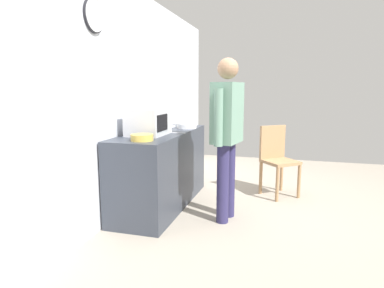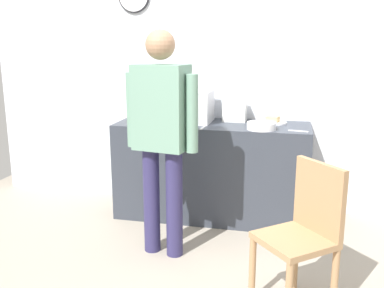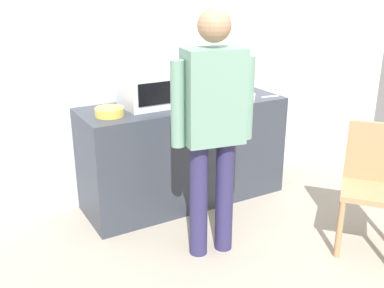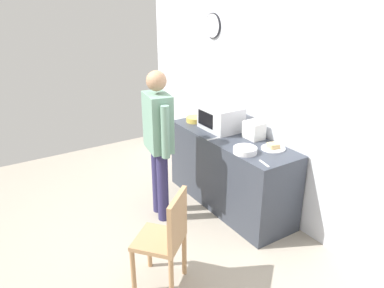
{
  "view_description": "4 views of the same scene",
  "coord_description": "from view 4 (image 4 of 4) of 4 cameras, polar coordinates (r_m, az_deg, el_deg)",
  "views": [
    {
      "loc": [
        -3.97,
        -0.24,
        1.43
      ],
      "look_at": [
        -0.42,
        0.78,
        0.82
      ],
      "focal_mm": 31.0,
      "sensor_mm": 36.0,
      "label": 1
    },
    {
      "loc": [
        0.44,
        -2.68,
        1.64
      ],
      "look_at": [
        -0.36,
        0.85,
        0.8
      ],
      "focal_mm": 40.08,
      "sensor_mm": 36.0,
      "label": 2
    },
    {
      "loc": [
        -2.06,
        -2.08,
        1.89
      ],
      "look_at": [
        -0.46,
        0.71,
        0.74
      ],
      "focal_mm": 42.08,
      "sensor_mm": 36.0,
      "label": 3
    },
    {
      "loc": [
        2.96,
        -1.39,
        2.49
      ],
      "look_at": [
        -0.49,
        0.82,
        0.82
      ],
      "focal_mm": 34.72,
      "sensor_mm": 36.0,
      "label": 4
    }
  ],
  "objects": [
    {
      "name": "back_wall",
      "position": [
        4.37,
        12.19,
        5.86
      ],
      "size": [
        5.4,
        0.13,
        2.6
      ],
      "color": "silver",
      "rests_on": "ground_plane"
    },
    {
      "name": "cereal_bowl",
      "position": [
        3.98,
        8.15,
        -0.95
      ],
      "size": [
        0.25,
        0.25,
        0.06
      ],
      "primitive_type": "cylinder",
      "color": "white",
      "rests_on": "kitchen_counter"
    },
    {
      "name": "ground_plane",
      "position": [
        4.11,
        -6.17,
        -15.33
      ],
      "size": [
        6.0,
        6.0,
        0.0
      ],
      "primitive_type": "plane",
      "color": "#9E9384"
    },
    {
      "name": "fork_utensil",
      "position": [
        3.77,
        11.03,
        -2.96
      ],
      "size": [
        0.17,
        0.05,
        0.01
      ],
      "primitive_type": "cube",
      "rotation": [
        0.0,
        0.0,
        2.96
      ],
      "color": "silver",
      "rests_on": "kitchen_counter"
    },
    {
      "name": "spoon_utensil",
      "position": [
        4.32,
        3.28,
        0.79
      ],
      "size": [
        0.03,
        0.17,
        0.01
      ],
      "primitive_type": "cube",
      "rotation": [
        0.0,
        0.0,
        1.53
      ],
      "color": "silver",
      "rests_on": "kitchen_counter"
    },
    {
      "name": "sandwich_plate",
      "position": [
        4.13,
        12.37,
        -0.51
      ],
      "size": [
        0.26,
        0.26,
        0.07
      ],
      "color": "white",
      "rests_on": "kitchen_counter"
    },
    {
      "name": "salad_bowl",
      "position": [
        4.91,
        0.44,
        3.81
      ],
      "size": [
        0.23,
        0.23,
        0.07
      ],
      "primitive_type": "cylinder",
      "color": "gold",
      "rests_on": "kitchen_counter"
    },
    {
      "name": "microwave",
      "position": [
        4.61,
        4.46,
        4.03
      ],
      "size": [
        0.5,
        0.39,
        0.3
      ],
      "color": "silver",
      "rests_on": "kitchen_counter"
    },
    {
      "name": "wooden_chair",
      "position": [
        3.34,
        -3.93,
        -14.0
      ],
      "size": [
        0.56,
        0.56,
        0.94
      ],
      "color": "#A87F56",
      "rests_on": "ground_plane"
    },
    {
      "name": "person_standing",
      "position": [
        4.14,
        -5.2,
        1.3
      ],
      "size": [
        0.58,
        0.31,
        1.75
      ],
      "color": "#2D2954",
      "rests_on": "ground_plane"
    },
    {
      "name": "kitchen_counter",
      "position": [
        4.61,
        5.81,
        -4.17
      ],
      "size": [
        1.81,
        0.62,
        0.92
      ],
      "primitive_type": "cube",
      "color": "#333842",
      "rests_on": "ground_plane"
    },
    {
      "name": "toaster",
      "position": [
        4.38,
        9.5,
        2.12
      ],
      "size": [
        0.22,
        0.18,
        0.2
      ],
      "primitive_type": "cube",
      "color": "silver",
      "rests_on": "kitchen_counter"
    }
  ]
}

